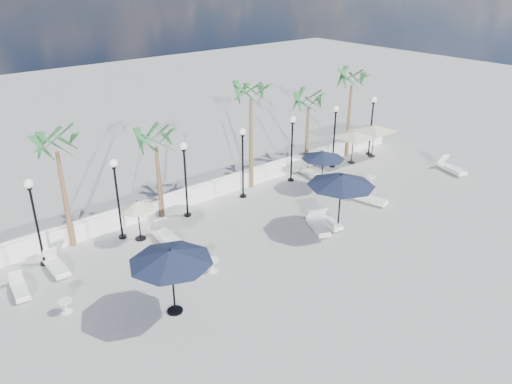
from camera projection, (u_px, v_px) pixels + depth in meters
ground at (333, 244)px, 22.27m from camera, size 100.00×100.00×0.00m
balustrade at (232, 183)px, 27.35m from camera, size 26.00×0.30×1.01m
lamppost_0 at (34, 211)px, 19.75m from camera, size 0.36×0.36×3.84m
lamppost_1 at (116, 188)px, 21.77m from camera, size 0.36×0.36×3.84m
lamppost_2 at (185, 169)px, 23.79m from camera, size 0.36×0.36×3.84m
lamppost_3 at (243, 153)px, 25.81m from camera, size 0.36×0.36×3.84m
lamppost_4 at (292, 140)px, 27.83m from camera, size 0.36×0.36×3.84m
lamppost_5 at (335, 128)px, 29.85m from camera, size 0.36×0.36×3.84m
lamppost_6 at (372, 118)px, 31.87m from camera, size 0.36×0.36×3.84m
palm_0 at (56, 149)px, 20.33m from camera, size 2.60×2.60×5.50m
palm_1 at (156, 144)px, 23.25m from camera, size 2.60×2.60×4.70m
palm_2 at (251, 97)px, 25.98m from camera, size 2.60×2.60×6.10m
palm_3 at (309, 105)px, 28.95m from camera, size 2.60×2.60×4.90m
palm_4 at (352, 83)px, 30.76m from camera, size 2.60×2.60×5.70m
lounger_0 at (20, 288)px, 18.87m from camera, size 0.70×1.67×0.61m
lounger_1 at (56, 266)px, 20.27m from camera, size 0.61×1.81×0.68m
lounger_2 at (167, 237)px, 22.31m from camera, size 0.87×2.21×0.81m
lounger_3 at (318, 226)px, 23.37m from camera, size 1.31×1.94×0.70m
lounger_4 at (329, 221)px, 23.80m from camera, size 0.91×1.76×0.63m
lounger_5 at (311, 173)px, 29.32m from camera, size 0.80×1.88×0.68m
lounger_6 at (370, 199)px, 26.09m from camera, size 1.00×1.93×0.69m
lounger_7 at (451, 168)px, 30.01m from camera, size 1.18×2.12×0.76m
side_table_0 at (66, 305)px, 17.79m from camera, size 0.50×0.50×0.49m
side_table_1 at (212, 264)px, 20.18m from camera, size 0.56×0.56×0.54m
side_table_2 at (371, 180)px, 28.24m from camera, size 0.50×0.50×0.49m
parasol_navy_left at (171, 256)px, 16.98m from camera, size 2.97×2.97×2.62m
parasol_navy_mid at (341, 180)px, 22.60m from camera, size 3.13×3.13×2.81m
parasol_navy_right at (323, 155)px, 27.23m from camera, size 2.40×2.40×2.15m
parasol_cream_sq_a at (375, 126)px, 31.68m from camera, size 4.53×4.53×2.22m
parasol_cream_sq_b at (354, 132)px, 30.68m from camera, size 4.30×4.30×2.16m
parasol_cream_small at (137, 206)px, 22.01m from camera, size 1.59×1.59×1.95m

